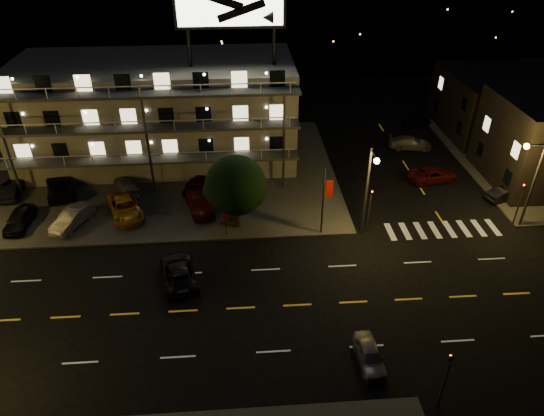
{
  "coord_description": "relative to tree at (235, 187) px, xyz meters",
  "views": [
    {
      "loc": [
        -1.6,
        -24.72,
        24.34
      ],
      "look_at": [
        0.79,
        8.0,
        3.05
      ],
      "focal_mm": 32.0,
      "sensor_mm": 36.0,
      "label": 1
    }
  ],
  "objects": [
    {
      "name": "side_car_1",
      "position": [
        19.75,
        6.8,
        -3.4
      ],
      "size": [
        5.24,
        3.09,
        1.37
      ],
      "primitive_type": "imported",
      "rotation": [
        0.0,
        0.0,
        1.75
      ],
      "color": "#5C110D",
      "rests_on": "ground"
    },
    {
      "name": "side_car_3",
      "position": [
        22.56,
        20.46,
        -3.44
      ],
      "size": [
        4.02,
        2.43,
        1.28
      ],
      "primitive_type": "imported",
      "rotation": [
        0.0,
        0.0,
        1.83
      ],
      "color": "black",
      "rests_on": "ground"
    },
    {
      "name": "motel",
      "position": [
        -7.83,
        14.05,
        1.26
      ],
      "size": [
        28.0,
        13.8,
        18.1
      ],
      "color": "gray",
      "rests_on": "ground"
    },
    {
      "name": "signal_ne",
      "position": [
        24.12,
        -1.33,
        -1.51
      ],
      "size": [
        0.27,
        0.2,
        4.6
      ],
      "color": "#2D2D30",
      "rests_on": "ground"
    },
    {
      "name": "lot_car_8",
      "position": [
        -3.9,
        6.33,
        -3.27
      ],
      "size": [
        2.77,
        4.21,
        1.33
      ],
      "primitive_type": "imported",
      "rotation": [
        0.0,
        0.0,
        2.81
      ],
      "color": "black",
      "rests_on": "curb_nw"
    },
    {
      "name": "lot_car_7",
      "position": [
        -10.52,
        6.51,
        -3.26
      ],
      "size": [
        3.49,
        5.02,
        1.35
      ],
      "primitive_type": "imported",
      "rotation": [
        0.0,
        0.0,
        3.52
      ],
      "color": "gray",
      "rests_on": "curb_nw"
    },
    {
      "name": "lot_car_0",
      "position": [
        -18.69,
        1.36,
        -3.21
      ],
      "size": [
        1.8,
        4.3,
        1.45
      ],
      "primitive_type": "imported",
      "rotation": [
        0.0,
        0.0,
        -0.02
      ],
      "color": "black",
      "rests_on": "curb_nw"
    },
    {
      "name": "lot_car_1",
      "position": [
        -14.18,
        1.13,
        -3.19
      ],
      "size": [
        3.17,
        4.74,
        1.48
      ],
      "primitive_type": "imported",
      "rotation": [
        0.0,
        0.0,
        -0.4
      ],
      "color": "gray",
      "rests_on": "curb_nw"
    },
    {
      "name": "lot_car_4",
      "position": [
        -0.35,
        2.07,
        -3.22
      ],
      "size": [
        2.42,
        4.43,
        1.43
      ],
      "primitive_type": "imported",
      "rotation": [
        0.0,
        0.0,
        -0.18
      ],
      "color": "gray",
      "rests_on": "curb_nw"
    },
    {
      "name": "curb_ne",
      "position": [
        32.12,
        10.17,
        -4.01
      ],
      "size": [
        16.0,
        24.0,
        0.15
      ],
      "primitive_type": "cube",
      "color": "#3B3B38",
      "rests_on": "ground"
    },
    {
      "name": "streetlight_nc",
      "position": [
        10.62,
        -1.89,
        0.88
      ],
      "size": [
        0.44,
        1.92,
        8.0
      ],
      "color": "#2D2D30",
      "rests_on": "ground"
    },
    {
      "name": "banner_north",
      "position": [
        7.2,
        -1.43,
        -0.65
      ],
      "size": [
        0.83,
        0.16,
        6.4
      ],
      "color": "#2D2D30",
      "rests_on": "ground"
    },
    {
      "name": "lot_car_5",
      "position": [
        -21.24,
        6.59,
        -3.25
      ],
      "size": [
        2.03,
        4.33,
        1.37
      ],
      "primitive_type": "imported",
      "rotation": [
        0.0,
        0.0,
        3.28
      ],
      "color": "black",
      "rests_on": "curb_nw"
    },
    {
      "name": "lot_car_2",
      "position": [
        -9.91,
        2.53,
        -3.17
      ],
      "size": [
        4.36,
        6.04,
        1.53
      ],
      "primitive_type": "imported",
      "rotation": [
        0.0,
        0.0,
        0.37
      ],
      "color": "#C17F12",
      "rests_on": "curb_nw"
    },
    {
      "name": "ground",
      "position": [
        2.12,
        -9.83,
        -4.08
      ],
      "size": [
        140.0,
        140.0,
        0.0
      ],
      "primitive_type": "plane",
      "color": "black",
      "rests_on": "ground"
    },
    {
      "name": "stop_sign",
      "position": [
        -0.88,
        -1.26,
        -2.37
      ],
      "size": [
        0.91,
        0.11,
        2.61
      ],
      "color": "#2D2D30",
      "rests_on": "ground"
    },
    {
      "name": "side_car_0",
      "position": [
        25.34,
        2.7,
        -3.44
      ],
      "size": [
        4.12,
        2.37,
        1.28
      ],
      "primitive_type": "imported",
      "rotation": [
        0.0,
        0.0,
        1.85
      ],
      "color": "black",
      "rests_on": "ground"
    },
    {
      "name": "streetlight_ne",
      "position": [
        24.25,
        -1.53,
        0.88
      ],
      "size": [
        1.92,
        0.44,
        8.0
      ],
      "color": "#2D2D30",
      "rests_on": "ground"
    },
    {
      "name": "side_bldg_back",
      "position": [
        32.11,
        18.17,
        -0.58
      ],
      "size": [
        14.06,
        12.0,
        7.0
      ],
      "color": "black",
      "rests_on": "ground"
    },
    {
      "name": "curb_nw",
      "position": [
        -11.88,
        10.17,
        -4.01
      ],
      "size": [
        44.0,
        24.0,
        0.15
      ],
      "primitive_type": "cube",
      "color": "#3B3B38",
      "rests_on": "ground"
    },
    {
      "name": "lot_car_6",
      "position": [
        -16.73,
        6.69,
        -3.18
      ],
      "size": [
        4.12,
        5.91,
        1.5
      ],
      "primitive_type": "imported",
      "rotation": [
        0.0,
        0.0,
        3.48
      ],
      "color": "black",
      "rests_on": "curb_nw"
    },
    {
      "name": "road_car_east",
      "position": [
        7.93,
        -15.04,
        -3.47
      ],
      "size": [
        1.6,
        3.66,
        1.22
      ],
      "primitive_type": "imported",
      "rotation": [
        0.0,
        0.0,
        0.04
      ],
      "color": "gray",
      "rests_on": "ground"
    },
    {
      "name": "signal_sw",
      "position": [
        11.12,
        -18.33,
        -1.51
      ],
      "size": [
        0.2,
        0.27,
        4.6
      ],
      "color": "#2D2D30",
      "rests_on": "ground"
    },
    {
      "name": "signal_nw",
      "position": [
        11.12,
        -1.33,
        -1.51
      ],
      "size": [
        0.2,
        0.27,
        4.6
      ],
      "color": "#2D2D30",
      "rests_on": "ground"
    },
    {
      "name": "road_car_west",
      "position": [
        -4.41,
        -6.5,
        -3.35
      ],
      "size": [
        3.52,
        5.7,
        1.47
      ],
      "primitive_type": "imported",
      "rotation": [
        0.0,
        0.0,
        3.36
      ],
      "color": "black",
      "rests_on": "ground"
    },
    {
      "name": "lot_car_3",
      "position": [
        -3.34,
        2.92,
        -3.2
      ],
      "size": [
        3.24,
        5.37,
        1.46
      ],
      "primitive_type": "imported",
      "rotation": [
        0.0,
        0.0,
        0.25
      ],
      "color": "#5C110D",
      "rests_on": "curb_nw"
    },
    {
      "name": "side_car_2",
      "position": [
        19.79,
        14.21,
        -3.39
      ],
      "size": [
        5.01,
        2.62,
        1.39
      ],
      "primitive_type": "imported",
      "rotation": [
        0.0,
        0.0,
        1.42
      ],
      "color": "gray",
      "rests_on": "ground"
    },
    {
      "name": "lot_car_9",
      "position": [
        -0.65,
        5.83,
        -3.28
      ],
      "size": [
        2.49,
        4.22,
        1.31
      ],
      "primitive_type": "imported",
      "rotation": [
        0.0,
        0.0,
        2.85
      ],
      "color": "#5C110D",
      "rests_on": "curb_nw"
    },
    {
      "name": "tree",
      "position": [
        0.0,
        0.0,
        0.0
      ],
      "size": [
        5.26,
        5.06,
        6.62
      ],
      "color": "black",
      "rests_on": "curb_nw"
    }
  ]
}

